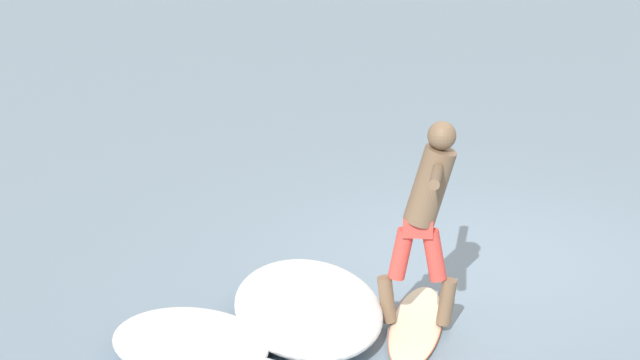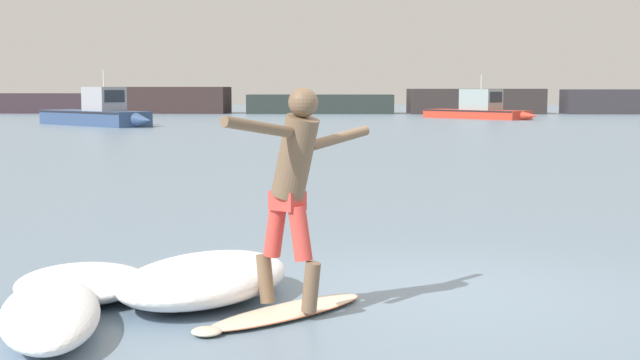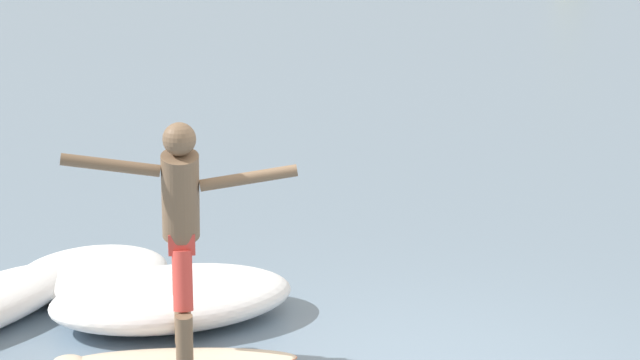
{
  "view_description": "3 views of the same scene",
  "coord_description": "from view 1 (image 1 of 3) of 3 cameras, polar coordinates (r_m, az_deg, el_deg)",
  "views": [
    {
      "loc": [
        -8.42,
        -10.87,
        5.76
      ],
      "look_at": [
        -1.83,
        -0.06,
        1.22
      ],
      "focal_mm": 85.0,
      "sensor_mm": 36.0,
      "label": 1
    },
    {
      "loc": [
        -0.72,
        -8.35,
        1.92
      ],
      "look_at": [
        -1.17,
        0.1,
        1.05
      ],
      "focal_mm": 50.0,
      "sensor_mm": 36.0,
      "label": 2
    },
    {
      "loc": [
        7.16,
        -7.69,
        4.35
      ],
      "look_at": [
        -1.46,
        0.56,
        1.16
      ],
      "focal_mm": 85.0,
      "sensor_mm": 36.0,
      "label": 3
    }
  ],
  "objects": [
    {
      "name": "surfboard",
      "position": [
        13.41,
        3.62,
        -5.57
      ],
      "size": [
        1.49,
        1.64,
        0.21
      ],
      "color": "beige",
      "rests_on": "ground"
    },
    {
      "name": "wave_foam_at_tail",
      "position": [
        13.36,
        -0.46,
        -4.85
      ],
      "size": [
        1.95,
        2.37,
        0.4
      ],
      "color": "white",
      "rests_on": "ground"
    },
    {
      "name": "ground_plane",
      "position": [
        14.91,
        5.91,
        -3.1
      ],
      "size": [
        200.0,
        200.0,
        0.0
      ],
      "primitive_type": "plane",
      "color": "slate"
    },
    {
      "name": "surfer",
      "position": [
        12.99,
        4.08,
        -0.96
      ],
      "size": [
        1.13,
        1.43,
        1.87
      ],
      "color": "brown",
      "rests_on": "surfboard"
    },
    {
      "name": "wave_foam_beside",
      "position": [
        12.91,
        -4.9,
        -6.14
      ],
      "size": [
        1.54,
        1.72,
        0.28
      ],
      "color": "white",
      "rests_on": "ground"
    }
  ]
}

